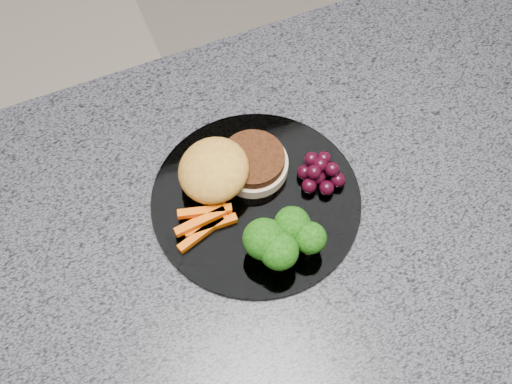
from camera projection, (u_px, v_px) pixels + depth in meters
island_cabinet at (321, 320)px, 1.30m from camera, size 1.20×0.60×0.86m
countertop at (349, 203)px, 0.91m from camera, size 1.20×0.60×0.04m
plate at (256, 201)px, 0.88m from camera, size 0.26×0.26×0.01m
burger at (228, 169)px, 0.88m from camera, size 0.15×0.10×0.05m
carrot_sticks at (204, 222)px, 0.85m from camera, size 0.08×0.05×0.02m
broccoli at (282, 239)px, 0.81m from camera, size 0.09×0.07×0.06m
grape_bunch at (320, 172)px, 0.88m from camera, size 0.06×0.06×0.03m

